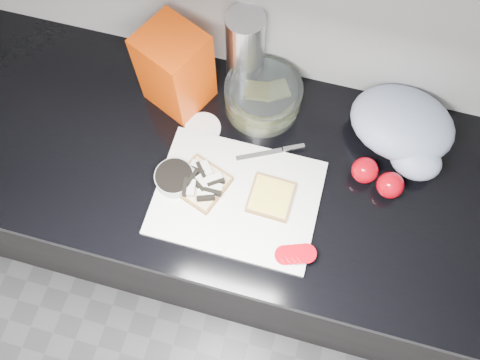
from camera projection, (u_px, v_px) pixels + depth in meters
The scene contains 14 objects.
base_cabinet at pixel (250, 222), 1.63m from camera, with size 3.50×0.60×0.86m, color black.
countertop at pixel (254, 169), 1.22m from camera, with size 3.50×0.64×0.04m, color black.
cutting_board at pixel (237, 198), 1.16m from camera, with size 0.40×0.30×0.01m, color white.
bread_left at pixel (202, 183), 1.15m from camera, with size 0.15×0.15×0.04m.
bread_right at pixel (271, 197), 1.14m from camera, with size 0.11×0.11×0.02m.
tomato_slices at pixel (295, 254), 1.09m from camera, with size 0.11×0.07×0.02m.
knife at pixel (279, 150), 1.20m from camera, with size 0.17×0.09×0.01m.
seed_tub at pixel (175, 179), 1.15m from camera, with size 0.10×0.10×0.05m.
tub_lid at pixel (203, 128), 1.24m from camera, with size 0.10×0.10×0.01m, color white.
glass_bowl at pixel (263, 96), 1.23m from camera, with size 0.20×0.20×0.08m.
bread_bag at pixel (175, 69), 1.17m from camera, with size 0.15×0.14×0.23m, color red.
steel_canister at pixel (245, 50), 1.19m from camera, with size 0.10×0.10×0.23m, color silver.
grocery_bag at pixel (404, 128), 1.18m from camera, with size 0.30×0.27×0.12m.
whole_tomatoes at pixel (377, 178), 1.15m from camera, with size 0.13×0.09×0.07m.
Camera 1 is at (0.09, 0.72, 1.99)m, focal length 35.00 mm.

